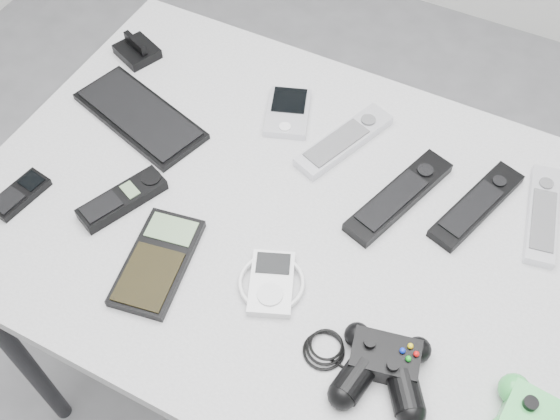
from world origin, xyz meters
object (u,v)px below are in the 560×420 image
at_px(mobile_phone, 19,194).
at_px(mp3_player, 271,283).
at_px(cordless_handset, 122,199).
at_px(calculator, 158,262).
at_px(pda, 288,112).
at_px(remote_silver_b, 543,214).
at_px(desk, 318,248).
at_px(controller_black, 383,366).
at_px(remote_silver_a, 344,140).
at_px(remote_black_b, 477,205).
at_px(remote_black_a, 399,196).
at_px(pda_keyboard, 140,115).

distance_m(mobile_phone, mp3_player, 0.47).
bearing_deg(cordless_handset, calculator, -8.91).
distance_m(cordless_handset, calculator, 0.14).
bearing_deg(pda, remote_silver_b, -22.03).
relative_size(desk, calculator, 6.42).
distance_m(pda, controller_black, 0.53).
bearing_deg(remote_silver_a, mobile_phone, -120.00).
height_order(remote_black_b, cordless_handset, cordless_handset).
bearing_deg(mp3_player, controller_black, -37.08).
bearing_deg(remote_black_a, cordless_handset, -133.92).
xyz_separation_m(desk, pda_keyboard, (-0.41, 0.07, 0.08)).
bearing_deg(remote_black_a, calculator, -116.73).
xyz_separation_m(remote_black_a, remote_silver_b, (0.23, 0.08, -0.00)).
bearing_deg(pda_keyboard, remote_black_b, 24.39).
relative_size(pda, cordless_handset, 0.79).
distance_m(remote_silver_a, remote_silver_b, 0.36).
distance_m(remote_black_a, controller_black, 0.32).
height_order(pda_keyboard, remote_silver_a, remote_silver_a).
bearing_deg(remote_silver_b, remote_silver_a, 169.85).
relative_size(calculator, mp3_player, 1.66).
height_order(pda_keyboard, calculator, calculator).
bearing_deg(desk, remote_black_a, 48.69).
height_order(mobile_phone, mp3_player, mp3_player).
xyz_separation_m(pda, mobile_phone, (-0.32, -0.39, -0.00)).
bearing_deg(remote_black_a, remote_black_b, 37.74).
height_order(remote_black_a, calculator, remote_black_a).
xyz_separation_m(desk, mobile_phone, (-0.49, -0.18, 0.08)).
distance_m(calculator, controller_black, 0.39).
height_order(desk, remote_silver_b, remote_silver_b).
relative_size(desk, remote_silver_b, 5.89).
distance_m(remote_silver_b, cordless_handset, 0.71).
distance_m(desk, cordless_handset, 0.35).
height_order(remote_black_b, remote_silver_b, same).
bearing_deg(calculator, pda_keyboard, 119.09).
relative_size(remote_black_a, cordless_handset, 1.50).
bearing_deg(pda, remote_silver_a, -28.66).
bearing_deg(desk, calculator, -136.87).
bearing_deg(remote_black_a, controller_black, -55.09).
height_order(remote_black_a, cordless_handset, same).
relative_size(remote_black_b, cordless_handset, 1.36).
bearing_deg(calculator, mp3_player, 5.08).
xyz_separation_m(mobile_phone, calculator, (0.29, -0.01, 0.00)).
relative_size(pda_keyboard, mobile_phone, 2.57).
bearing_deg(remote_silver_a, calculator, -92.75).
relative_size(remote_silver_a, remote_black_a, 0.90).
relative_size(desk, mp3_player, 10.66).
height_order(pda_keyboard, mobile_phone, mobile_phone).
relative_size(remote_black_b, remote_silver_b, 1.04).
distance_m(pda_keyboard, remote_black_a, 0.51).
relative_size(remote_black_b, mobile_phone, 2.03).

